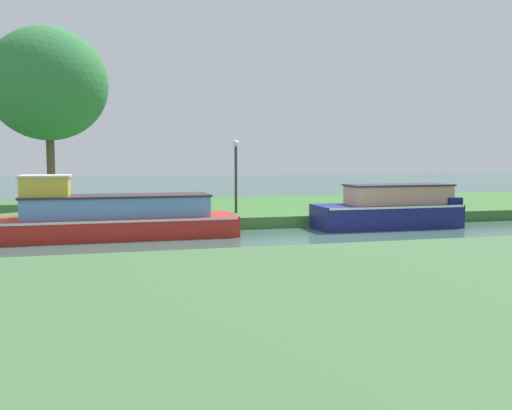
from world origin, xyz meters
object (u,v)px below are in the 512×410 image
(lamp_post, at_px, (236,167))
(mooring_post_near, at_px, (452,200))
(red_narrowboat, at_px, (106,217))
(willow_tree_left, at_px, (48,84))
(navy_barge, at_px, (391,209))

(lamp_post, xyz_separation_m, mooring_post_near, (8.44, -1.02, -1.30))
(red_narrowboat, bearing_deg, willow_tree_left, 106.32)
(lamp_post, bearing_deg, willow_tree_left, 142.37)
(navy_barge, xyz_separation_m, lamp_post, (-4.98, 2.48, 1.44))
(lamp_post, bearing_deg, navy_barge, -26.48)
(navy_barge, relative_size, mooring_post_near, 6.26)
(willow_tree_left, bearing_deg, navy_barge, -33.29)
(willow_tree_left, relative_size, mooring_post_near, 9.24)
(willow_tree_left, height_order, mooring_post_near, willow_tree_left)
(mooring_post_near, bearing_deg, red_narrowboat, -173.61)
(willow_tree_left, bearing_deg, red_narrowboat, -73.68)
(willow_tree_left, xyz_separation_m, mooring_post_near, (15.35, -6.34, -4.73))
(navy_barge, height_order, willow_tree_left, willow_tree_left)
(navy_barge, bearing_deg, lamp_post, 153.52)
(red_narrowboat, distance_m, willow_tree_left, 9.50)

